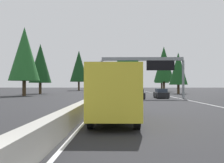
# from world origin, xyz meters

# --- Properties ---
(ground_plane) EXTENTS (320.00, 320.00, 0.00)m
(ground_plane) POSITION_xyz_m (60.00, 0.00, 0.00)
(ground_plane) COLOR #262628
(median_barrier) EXTENTS (180.00, 0.56, 0.90)m
(median_barrier) POSITION_xyz_m (80.00, 0.30, 0.45)
(median_barrier) COLOR #9E9B93
(median_barrier) RESTS_ON ground
(shoulder_stripe_right) EXTENTS (160.00, 0.16, 0.01)m
(shoulder_stripe_right) POSITION_xyz_m (70.00, -11.52, 0.01)
(shoulder_stripe_right) COLOR silver
(shoulder_stripe_right) RESTS_ON ground
(shoulder_stripe_median) EXTENTS (160.00, 0.16, 0.01)m
(shoulder_stripe_median) POSITION_xyz_m (70.00, -0.25, 0.01)
(shoulder_stripe_median) COLOR silver
(shoulder_stripe_median) RESTS_ON ground
(sign_gantry_overhead) EXTENTS (0.50, 12.68, 6.25)m
(sign_gantry_overhead) POSITION_xyz_m (34.56, -6.04, 4.98)
(sign_gantry_overhead) COLOR gray
(sign_gantry_overhead) RESTS_ON ground
(box_truck_distant_b) EXTENTS (8.50, 2.40, 2.95)m
(box_truck_distant_b) POSITION_xyz_m (11.21, -1.84, 1.61)
(box_truck_distant_b) COLOR gold
(box_truck_distant_b) RESTS_ON ground
(sedan_far_center) EXTENTS (4.40, 1.80, 1.47)m
(sedan_far_center) POSITION_xyz_m (35.98, -8.92, 0.68)
(sedan_far_center) COLOR black
(sedan_far_center) RESTS_ON ground
(pickup_far_right) EXTENTS (5.60, 2.00, 1.86)m
(pickup_far_right) POSITION_xyz_m (45.76, -1.62, 0.91)
(pickup_far_right) COLOR white
(pickup_far_right) RESTS_ON ground
(minivan_mid_center) EXTENTS (5.00, 1.95, 1.69)m
(minivan_mid_center) POSITION_xyz_m (83.68, -1.60, 0.95)
(minivan_mid_center) COLOR #1E4793
(minivan_mid_center) RESTS_ON ground
(sedan_near_center) EXTENTS (4.40, 1.80, 1.47)m
(sedan_near_center) POSITION_xyz_m (88.89, -8.81, 0.68)
(sedan_near_center) COLOR red
(sedan_near_center) RESTS_ON ground
(bus_mid_left) EXTENTS (11.50, 2.55, 3.10)m
(bus_mid_left) POSITION_xyz_m (88.25, -5.18, 1.72)
(bus_mid_left) COLOR #1E4793
(bus_mid_left) RESTS_ON ground
(sedan_far_left) EXTENTS (4.40, 1.80, 1.47)m
(sedan_far_left) POSITION_xyz_m (34.37, -5.15, 0.68)
(sedan_far_left) COLOR black
(sedan_far_left) RESTS_ON ground
(oncoming_near) EXTENTS (4.40, 1.80, 1.47)m
(oncoming_near) POSITION_xyz_m (70.92, 2.91, 0.68)
(oncoming_near) COLOR maroon
(oncoming_near) RESTS_ON ground
(oncoming_far) EXTENTS (5.60, 2.00, 1.86)m
(oncoming_far) POSITION_xyz_m (81.81, 6.49, 0.91)
(oncoming_far) COLOR slate
(oncoming_far) RESTS_ON ground
(conifer_right_mid) EXTENTS (4.33, 4.33, 9.84)m
(conifer_right_mid) POSITION_xyz_m (56.23, -16.69, 5.98)
(conifer_right_mid) COLOR #4C3823
(conifer_right_mid) RESTS_ON ground
(conifer_right_far) EXTENTS (6.29, 6.29, 14.31)m
(conifer_right_far) POSITION_xyz_m (75.03, -16.85, 8.70)
(conifer_right_far) COLOR #4C3823
(conifer_right_far) RESTS_ON ground
(conifer_right_distant) EXTENTS (6.12, 6.12, 13.90)m
(conifer_right_distant) POSITION_xyz_m (102.74, -21.21, 8.46)
(conifer_right_distant) COLOR #4C3823
(conifer_right_distant) RESTS_ON ground
(conifer_left_near) EXTENTS (5.80, 5.80, 13.17)m
(conifer_left_near) POSITION_xyz_m (43.84, 15.67, 8.01)
(conifer_left_near) COLOR #4C3823
(conifer_left_near) RESTS_ON ground
(conifer_left_mid) EXTENTS (5.25, 5.25, 11.92)m
(conifer_left_mid) POSITION_xyz_m (55.41, 16.21, 7.25)
(conifer_left_mid) COLOR #4C3823
(conifer_left_mid) RESTS_ON ground
(conifer_left_far) EXTENTS (6.88, 6.88, 15.64)m
(conifer_left_far) POSITION_xyz_m (93.17, 12.82, 9.52)
(conifer_left_far) COLOR #4C3823
(conifer_left_far) RESTS_ON ground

